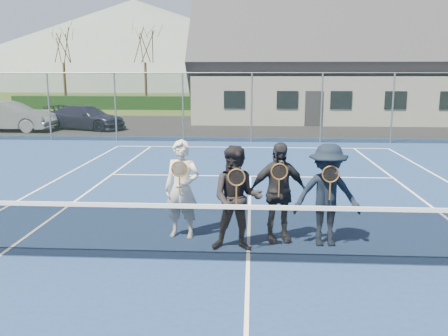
# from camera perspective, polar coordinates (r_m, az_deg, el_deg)

# --- Properties ---
(ground) EXTENTS (220.00, 220.00, 0.00)m
(ground) POSITION_cam_1_polar(r_m,az_deg,el_deg) (27.34, 3.34, 5.07)
(ground) COLOR #364B1A
(ground) RESTS_ON ground
(court_surface) EXTENTS (30.00, 30.00, 0.02)m
(court_surface) POSITION_cam_1_polar(r_m,az_deg,el_deg) (7.77, 2.91, -11.26)
(court_surface) COLOR navy
(court_surface) RESTS_ON ground
(tarmac_carpark) EXTENTS (40.00, 12.00, 0.01)m
(tarmac_carpark) POSITION_cam_1_polar(r_m,az_deg,el_deg) (27.63, -5.01, 5.12)
(tarmac_carpark) COLOR black
(tarmac_carpark) RESTS_ON ground
(hedge_row) EXTENTS (40.00, 1.20, 1.10)m
(hedge_row) POSITION_cam_1_polar(r_m,az_deg,el_deg) (39.25, 3.40, 7.79)
(hedge_row) COLOR black
(hedge_row) RESTS_ON ground
(hill_west) EXTENTS (110.00, 110.00, 18.00)m
(hill_west) POSITION_cam_1_polar(r_m,az_deg,el_deg) (105.37, -10.65, 14.46)
(hill_west) COLOR #54655C
(hill_west) RESTS_ON ground
(hill_centre) EXTENTS (120.00, 120.00, 22.00)m
(hill_centre) POSITION_cam_1_polar(r_m,az_deg,el_deg) (104.41, 15.00, 15.41)
(hill_centre) COLOR slate
(hill_centre) RESTS_ON ground
(car_b) EXTENTS (4.73, 1.81, 1.54)m
(car_b) POSITION_cam_1_polar(r_m,az_deg,el_deg) (27.15, -24.47, 5.66)
(car_b) COLOR #919599
(car_b) RESTS_ON ground
(car_c) EXTENTS (4.73, 3.07, 1.27)m
(car_c) POSITION_cam_1_polar(r_m,az_deg,el_deg) (26.62, -16.23, 5.85)
(car_c) COLOR #181831
(car_c) RESTS_ON ground
(court_markings) EXTENTS (11.03, 23.83, 0.01)m
(court_markings) POSITION_cam_1_polar(r_m,az_deg,el_deg) (7.76, 2.92, -11.16)
(court_markings) COLOR white
(court_markings) RESTS_ON court_surface
(tennis_net) EXTENTS (11.68, 0.08, 1.10)m
(tennis_net) POSITION_cam_1_polar(r_m,az_deg,el_deg) (7.58, 2.96, -7.57)
(tennis_net) COLOR slate
(tennis_net) RESTS_ON ground
(perimeter_fence) EXTENTS (30.07, 0.07, 3.02)m
(perimeter_fence) POSITION_cam_1_polar(r_m,az_deg,el_deg) (20.72, 3.34, 7.29)
(perimeter_fence) COLOR slate
(perimeter_fence) RESTS_ON ground
(clubhouse) EXTENTS (15.60, 8.20, 7.70)m
(clubhouse) POSITION_cam_1_polar(r_m,az_deg,el_deg) (31.43, 10.96, 12.99)
(clubhouse) COLOR silver
(clubhouse) RESTS_ON ground
(tree_a) EXTENTS (3.20, 3.20, 7.77)m
(tree_a) POSITION_cam_1_polar(r_m,az_deg,el_deg) (43.35, -18.91, 14.49)
(tree_a) COLOR #3A2715
(tree_a) RESTS_ON ground
(tree_b) EXTENTS (3.20, 3.20, 7.77)m
(tree_b) POSITION_cam_1_polar(r_m,az_deg,el_deg) (41.27, -9.56, 15.11)
(tree_b) COLOR #3B2715
(tree_b) RESTS_ON ground
(tree_c) EXTENTS (3.20, 3.20, 7.77)m
(tree_c) POSITION_cam_1_polar(r_m,az_deg,el_deg) (40.31, 6.45, 15.29)
(tree_c) COLOR #392514
(tree_c) RESTS_ON ground
(tree_d) EXTENTS (3.20, 3.20, 7.77)m
(tree_d) POSITION_cam_1_polar(r_m,az_deg,el_deg) (42.01, 20.66, 14.49)
(tree_d) COLOR #392814
(tree_d) RESTS_ON ground
(player_a) EXTENTS (0.72, 0.55, 1.80)m
(player_a) POSITION_cam_1_polar(r_m,az_deg,el_deg) (8.65, -5.07, -2.55)
(player_a) COLOR beige
(player_a) RESTS_ON court_surface
(player_b) EXTENTS (0.90, 0.72, 1.80)m
(player_b) POSITION_cam_1_polar(r_m,az_deg,el_deg) (7.98, 1.57, -3.72)
(player_b) COLOR black
(player_b) RESTS_ON court_surface
(player_c) EXTENTS (1.13, 0.67, 1.80)m
(player_c) POSITION_cam_1_polar(r_m,az_deg,el_deg) (8.46, 6.51, -2.91)
(player_c) COLOR black
(player_c) RESTS_ON court_surface
(player_d) EXTENTS (1.19, 0.72, 1.80)m
(player_d) POSITION_cam_1_polar(r_m,az_deg,el_deg) (8.40, 12.30, -3.21)
(player_d) COLOR black
(player_d) RESTS_ON court_surface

